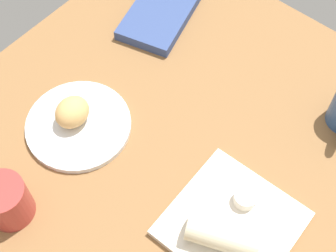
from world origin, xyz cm
name	(u,v)px	position (x,y,z in cm)	size (l,w,h in cm)	color
dining_table	(149,160)	(0.00, 0.00, 2.00)	(110.00, 90.00, 4.00)	olive
round_plate	(79,125)	(4.38, -15.94, 4.70)	(22.47, 22.47, 1.40)	white
scone_pastry	(72,112)	(4.22, -17.21, 8.36)	(7.72, 6.62, 5.92)	tan
square_plate	(232,224)	(1.19, 22.16, 4.80)	(22.76, 22.76, 1.60)	silver
sauce_cup	(245,198)	(-3.87, 21.40, 6.95)	(4.52, 4.52, 2.52)	silver
breakfast_wrap	(223,235)	(5.25, 22.76, 8.50)	(5.80, 5.80, 13.21)	beige
book_stack	(160,14)	(-30.80, -23.32, 5.31)	(24.58, 19.09, 2.61)	#33477F
coffee_mug	(4,201)	(26.53, -12.27, 8.83)	(12.90, 9.81, 9.44)	#B23833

